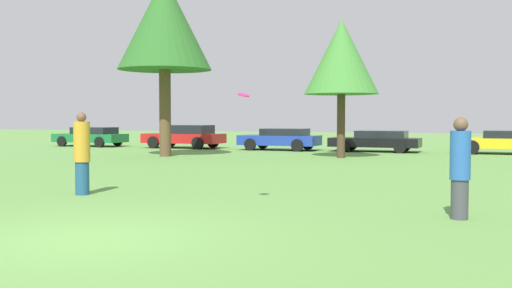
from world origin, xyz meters
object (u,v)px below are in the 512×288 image
parked_car_black (376,140)px  person_thrower (82,153)px  tree_0 (164,24)px  parked_car_red (185,136)px  parked_car_blue (281,138)px  tree_1 (341,58)px  frisbee (244,95)px  parked_car_green (91,136)px  parked_car_yellow (505,141)px  person_catcher (460,168)px

parked_car_black → person_thrower: bearing=81.0°
tree_0 → parked_car_black: tree_0 is taller
parked_car_red → parked_car_blue: size_ratio=1.08×
tree_0 → parked_car_red: size_ratio=1.73×
parked_car_red → parked_car_black: (10.78, 0.24, -0.11)m
person_thrower → tree_1: (3.02, 13.82, 3.39)m
frisbee → tree_1: size_ratio=0.04×
tree_0 → tree_1: bearing=13.3°
parked_car_green → parked_car_black: parked_car_green is taller
tree_1 → parked_car_black: tree_1 is taller
person_thrower → parked_car_green: size_ratio=0.41×
frisbee → person_thrower: bearing=176.0°
tree_1 → parked_car_red: size_ratio=1.28×
parked_car_green → parked_car_blue: (12.02, 0.06, 0.01)m
person_thrower → parked_car_yellow: size_ratio=0.42×
person_thrower → person_catcher: size_ratio=1.06×
tree_0 → parked_car_blue: (3.38, 6.44, -5.28)m
parked_car_blue → parked_car_black: 5.03m
person_catcher → frisbee: (-4.02, 0.10, 1.30)m
parked_car_blue → parked_car_yellow: 11.06m
person_thrower → tree_0: tree_0 is taller
person_thrower → person_catcher: bearing=0.0°
frisbee → parked_car_black: (-0.22, 19.10, -1.61)m
tree_1 → parked_car_black: bearing=81.0°
parked_car_yellow → frisbee: bearing=75.7°
parked_car_yellow → parked_car_blue: bearing=5.4°
person_catcher → frisbee: 4.23m
parked_car_red → person_catcher: bearing=130.8°
tree_0 → parked_car_yellow: bearing=25.9°
tree_0 → parked_car_black: 12.04m
parked_car_green → parked_car_blue: bearing=-177.3°
parked_car_blue → parked_car_yellow: bearing=-174.6°
tree_1 → parked_car_blue: tree_1 is taller
frisbee → parked_car_blue: 19.53m
person_catcher → parked_car_blue: size_ratio=0.41×
frisbee → parked_car_blue: bearing=105.6°
person_thrower → person_catcher: (8.05, -0.38, -0.05)m
person_catcher → tree_0: tree_0 is taller
person_catcher → parked_car_red: 24.19m
tree_1 → parked_car_green: (-16.25, 4.59, -3.71)m
parked_car_yellow → tree_1: bearing=39.8°
person_catcher → parked_car_black: bearing=-74.8°
tree_0 → frisbee: bearing=-55.0°
person_catcher → parked_car_yellow: (1.79, 19.42, -0.27)m
parked_car_red → parked_car_blue: 5.77m
parked_car_red → frisbee: bearing=122.7°
frisbee → tree_0: size_ratio=0.03×
person_thrower → parked_car_blue: bearing=96.4°
person_catcher → parked_car_red: person_catcher is taller
person_catcher → parked_car_black: 19.67m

